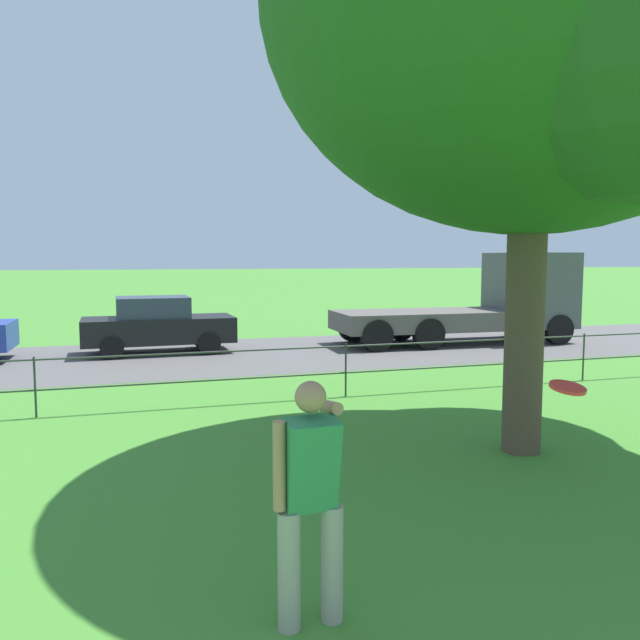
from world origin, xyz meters
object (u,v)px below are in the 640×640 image
Objects in this scene: tree_large_lawn at (570,1)px; car_black_far_right at (158,325)px; flatbed_truck_far_left at (487,303)px; person_thrower at (310,494)px; frisbee at (568,388)px.

tree_large_lawn reaches higher than car_black_far_right.
tree_large_lawn is 12.16m from flatbed_truck_far_left.
frisbee is (1.95, -0.20, 0.68)m from person_thrower.
flatbed_truck_far_left is (9.45, 12.89, 0.27)m from person_thrower.
person_thrower reaches higher than frisbee.
tree_large_lawn is 5.03× the size of person_thrower.
person_thrower is 5.45× the size of frisbee.
car_black_far_right is at bearing 99.67° from frisbee.
flatbed_truck_far_left is at bearing 60.21° from frisbee.
frisbee is 0.08× the size of car_black_far_right.
frisbee is at bearing -80.33° from car_black_far_right.
person_thrower is at bearing -126.23° from flatbed_truck_far_left.
frisbee is 0.04× the size of flatbed_truck_far_left.
tree_large_lawn is at bearing 53.30° from frisbee.
flatbed_truck_far_left is at bearing -3.80° from car_black_far_right.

